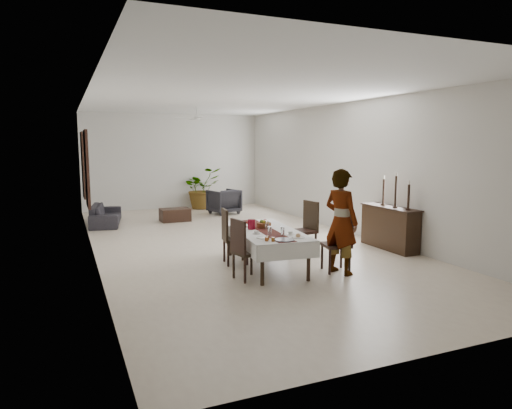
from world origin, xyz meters
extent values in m
cube|color=beige|center=(0.00, 0.00, 0.00)|extent=(6.00, 12.00, 0.00)
cube|color=white|center=(0.00, 0.00, 3.20)|extent=(6.00, 12.00, 0.02)
cube|color=silver|center=(0.00, 6.00, 1.60)|extent=(6.00, 0.02, 3.20)
cube|color=silver|center=(0.00, -6.00, 1.60)|extent=(6.00, 0.02, 3.20)
cube|color=silver|center=(-3.00, 0.00, 1.60)|extent=(0.02, 12.00, 3.20)
cube|color=silver|center=(3.00, 0.00, 1.60)|extent=(0.02, 12.00, 3.20)
cube|color=black|center=(-0.21, -2.16, 0.64)|extent=(1.09, 2.21, 0.04)
cylinder|color=black|center=(-0.70, -3.13, 0.31)|extent=(0.07, 0.07, 0.62)
cylinder|color=black|center=(0.08, -3.21, 0.31)|extent=(0.07, 0.07, 0.62)
cylinder|color=black|center=(-0.51, -1.11, 0.31)|extent=(0.07, 0.07, 0.62)
cylinder|color=black|center=(0.27, -1.19, 0.31)|extent=(0.07, 0.07, 0.62)
cube|color=silver|center=(-0.21, -2.16, 0.67)|extent=(1.27, 2.38, 0.01)
cube|color=white|center=(-0.73, -2.11, 0.54)|extent=(0.23, 2.28, 0.27)
cube|color=silver|center=(0.30, -2.21, 0.54)|extent=(0.23, 2.28, 0.27)
cube|color=white|center=(-0.33, -3.30, 0.54)|extent=(1.04, 0.11, 0.27)
cube|color=silver|center=(-0.10, -1.02, 0.54)|extent=(1.04, 0.11, 0.27)
cube|color=#592019|center=(-0.21, -2.16, 0.68)|extent=(0.53, 2.24, 0.00)
cylinder|color=maroon|center=(-0.42, -2.01, 0.77)|extent=(0.15, 0.15, 0.18)
torus|color=maroon|center=(-0.50, -2.00, 0.77)|extent=(0.11, 0.03, 0.11)
cylinder|color=silver|center=(-0.16, -2.74, 0.75)|extent=(0.06, 0.06, 0.15)
cylinder|color=silver|center=(-0.35, -2.64, 0.75)|extent=(0.06, 0.06, 0.15)
cylinder|color=white|center=(-0.17, -2.12, 0.75)|extent=(0.06, 0.06, 0.15)
cylinder|color=silver|center=(0.00, -2.72, 0.70)|extent=(0.08, 0.08, 0.05)
cylinder|color=white|center=(0.00, -2.72, 0.68)|extent=(0.13, 0.13, 0.01)
cylinder|color=silver|center=(-0.51, -2.44, 0.70)|extent=(0.08, 0.08, 0.05)
cylinder|color=silver|center=(-0.51, -2.44, 0.68)|extent=(0.13, 0.13, 0.01)
cylinder|color=white|center=(0.00, -2.98, 0.68)|extent=(0.21, 0.21, 0.01)
sphere|color=tan|center=(0.00, -2.98, 0.71)|extent=(0.08, 0.08, 0.08)
cylinder|color=white|center=(-0.54, -2.80, 0.68)|extent=(0.21, 0.21, 0.01)
cylinder|color=white|center=(-0.45, -1.65, 0.68)|extent=(0.21, 0.21, 0.01)
cylinder|color=#3D3C41|center=(-0.31, -3.09, 0.69)|extent=(0.32, 0.32, 0.02)
cylinder|color=brown|center=(-0.50, -3.10, 0.71)|extent=(0.06, 0.06, 0.07)
cylinder|color=#8E4314|center=(-0.59, -3.03, 0.71)|extent=(0.06, 0.06, 0.07)
cylinder|color=#904614|center=(-0.53, -2.95, 0.71)|extent=(0.06, 0.06, 0.07)
cylinder|color=brown|center=(-0.15, -1.94, 0.72)|extent=(0.27, 0.27, 0.09)
sphere|color=maroon|center=(-0.12, -1.93, 0.79)|extent=(0.08, 0.08, 0.08)
sphere|color=olive|center=(-0.18, -1.91, 0.79)|extent=(0.07, 0.07, 0.07)
sphere|color=gold|center=(-0.15, -1.99, 0.79)|extent=(0.07, 0.07, 0.07)
cube|color=black|center=(0.80, -2.88, 0.46)|extent=(0.51, 0.51, 0.05)
cylinder|color=black|center=(0.94, -3.09, 0.22)|extent=(0.05, 0.05, 0.44)
cylinder|color=black|center=(1.01, -2.74, 0.22)|extent=(0.05, 0.05, 0.44)
cylinder|color=black|center=(0.59, -3.03, 0.22)|extent=(0.05, 0.05, 0.44)
cylinder|color=black|center=(0.65, -2.67, 0.22)|extent=(0.05, 0.05, 0.44)
cube|color=black|center=(0.99, -2.92, 0.76)|extent=(0.12, 0.44, 0.56)
cube|color=black|center=(0.83, -1.63, 0.47)|extent=(0.52, 0.52, 0.05)
cylinder|color=black|center=(1.04, -1.78, 0.22)|extent=(0.05, 0.05, 0.45)
cylinder|color=black|center=(0.98, -1.41, 0.22)|extent=(0.05, 0.05, 0.45)
cylinder|color=black|center=(0.68, -1.84, 0.22)|extent=(0.05, 0.05, 0.45)
cylinder|color=black|center=(0.62, -1.47, 0.22)|extent=(0.05, 0.05, 0.45)
cube|color=black|center=(1.03, -1.59, 0.78)|extent=(0.12, 0.45, 0.57)
cube|color=black|center=(-0.77, -2.72, 0.44)|extent=(0.50, 0.50, 0.05)
cylinder|color=black|center=(-0.98, -2.59, 0.21)|extent=(0.05, 0.05, 0.42)
cylinder|color=black|center=(-0.91, -2.93, 0.21)|extent=(0.05, 0.05, 0.42)
cylinder|color=black|center=(-0.64, -2.52, 0.21)|extent=(0.05, 0.05, 0.42)
cylinder|color=black|center=(-0.57, -2.86, 0.21)|extent=(0.05, 0.05, 0.42)
cube|color=black|center=(-0.96, -2.76, 0.73)|extent=(0.12, 0.42, 0.54)
cube|color=black|center=(-0.62, -1.72, 0.45)|extent=(0.48, 0.48, 0.05)
cylinder|color=black|center=(-0.78, -1.53, 0.21)|extent=(0.05, 0.05, 0.43)
cylinder|color=black|center=(-0.82, -1.88, 0.21)|extent=(0.05, 0.05, 0.43)
cylinder|color=black|center=(-0.43, -1.57, 0.21)|extent=(0.05, 0.05, 0.43)
cylinder|color=black|center=(-0.47, -1.92, 0.21)|extent=(0.05, 0.05, 0.43)
cube|color=black|center=(-0.82, -1.70, 0.75)|extent=(0.09, 0.43, 0.55)
imported|color=#93979C|center=(0.80, -3.02, 0.89)|extent=(0.61, 0.75, 1.79)
cube|color=black|center=(2.78, -1.85, 0.43)|extent=(0.38, 1.44, 0.86)
cube|color=black|center=(2.78, -1.85, 0.88)|extent=(0.42, 1.50, 0.03)
cylinder|color=black|center=(2.78, -2.38, 0.91)|extent=(0.10, 0.10, 0.03)
cylinder|color=black|center=(2.78, -2.38, 1.16)|extent=(0.05, 0.05, 0.48)
cylinder|color=#EFE2CF|center=(2.78, -2.38, 1.44)|extent=(0.03, 0.03, 0.08)
cylinder|color=black|center=(2.78, -2.00, 0.91)|extent=(0.10, 0.10, 0.03)
cylinder|color=black|center=(2.78, -2.00, 1.23)|extent=(0.05, 0.05, 0.62)
cylinder|color=silver|center=(2.78, -2.00, 1.58)|extent=(0.03, 0.03, 0.08)
cylinder|color=black|center=(2.78, -1.61, 0.91)|extent=(0.10, 0.10, 0.03)
cylinder|color=black|center=(2.78, -1.61, 1.19)|extent=(0.05, 0.05, 0.53)
cylinder|color=beige|center=(2.78, -1.61, 1.49)|extent=(0.03, 0.03, 0.08)
imported|color=#2A272C|center=(-2.47, 3.51, 0.27)|extent=(1.01, 1.95, 0.54)
imported|color=#27262B|center=(1.13, 4.08, 0.39)|extent=(1.02, 1.04, 0.78)
cube|color=black|center=(-0.60, 3.31, 0.18)|extent=(0.83, 0.57, 0.36)
imported|color=#265923|center=(0.82, 5.52, 0.70)|extent=(1.51, 1.39, 1.39)
cube|color=black|center=(-2.96, 2.20, 1.60)|extent=(0.06, 1.05, 1.85)
cube|color=silver|center=(-2.92, 2.20, 1.60)|extent=(0.01, 0.90, 1.70)
cube|color=black|center=(-2.96, 4.30, 1.60)|extent=(0.06, 1.05, 1.85)
cube|color=silver|center=(-2.92, 4.30, 1.60)|extent=(0.01, 0.90, 1.70)
cylinder|color=white|center=(0.00, 3.00, 3.10)|extent=(0.04, 0.04, 0.20)
cylinder|color=silver|center=(0.00, 3.00, 2.90)|extent=(0.16, 0.16, 0.08)
cube|color=silver|center=(0.00, 3.35, 2.90)|extent=(0.10, 0.55, 0.01)
cube|color=silver|center=(0.00, 2.65, 2.90)|extent=(0.10, 0.55, 0.01)
cube|color=silver|center=(0.35, 3.00, 2.90)|extent=(0.55, 0.10, 0.01)
cube|color=silver|center=(-0.35, 3.00, 2.90)|extent=(0.55, 0.10, 0.01)
camera|label=1|loc=(-3.47, -9.44, 2.20)|focal=32.00mm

